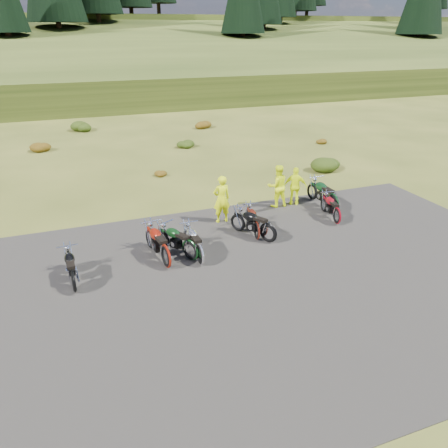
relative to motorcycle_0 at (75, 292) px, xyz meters
name	(u,v)px	position (x,y,z in m)	size (l,w,h in m)	color
ground	(232,253)	(5.16, 0.65, 0.00)	(300.00, 300.00, 0.00)	#414818
gravel_pad	(256,282)	(5.16, -1.35, 0.00)	(20.00, 12.00, 0.04)	black
hill_slope	(93,87)	(5.16, 50.65, 0.00)	(300.00, 46.00, 3.00)	#293A13
hill_plateau	(70,59)	(5.16, 110.65, 0.00)	(300.00, 90.00, 9.17)	#293A13
shrub_2	(40,146)	(-1.04, 17.25, 0.38)	(1.30, 1.30, 0.77)	#62340C
shrub_3	(82,125)	(1.86, 22.55, 0.46)	(1.56, 1.56, 0.92)	black
shrub_4	(159,172)	(4.76, 9.85, 0.23)	(0.77, 0.77, 0.45)	#62340C
shrub_5	(185,143)	(7.66, 15.15, 0.31)	(1.03, 1.03, 0.61)	black
shrub_6	(202,123)	(10.56, 20.45, 0.38)	(1.30, 1.30, 0.77)	#62340C
shrub_7	(327,162)	(13.46, 7.75, 0.46)	(1.56, 1.56, 0.92)	black
shrub_8	(320,140)	(16.36, 13.05, 0.23)	(0.77, 0.77, 0.45)	#62340C
motorcycle_0	(75,292)	(0.00, 0.00, 0.00)	(1.92, 0.64, 1.01)	black
motorcycle_1	(167,268)	(2.84, 0.44, 0.00)	(2.21, 0.74, 1.16)	maroon
motorcycle_2	(191,260)	(3.70, 0.63, 0.00)	(2.02, 0.67, 1.06)	black
motorcycle_3	(200,265)	(3.90, 0.25, 0.00)	(2.02, 0.67, 1.06)	#BAB9BE
motorcycle_4	(257,240)	(6.39, 1.28, 0.00)	(1.92, 0.64, 1.01)	#4A140C
motorcycle_5	(268,243)	(6.66, 0.91, 0.00)	(2.09, 0.70, 1.10)	black
motorcycle_6	(336,224)	(9.88, 1.43, 0.00)	(1.87, 0.62, 0.98)	maroon
motorcycle_7	(332,213)	(10.37, 2.48, 0.00)	(2.30, 0.77, 1.20)	black
person_middle	(222,200)	(5.74, 3.20, 0.94)	(0.69, 0.45, 1.89)	#DCEE0C
person_right_a	(277,187)	(8.53, 3.92, 0.91)	(0.88, 0.69, 1.82)	#DCEE0C
person_right_b	(295,187)	(9.34, 3.82, 0.83)	(0.97, 0.40, 1.66)	#DCEE0C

